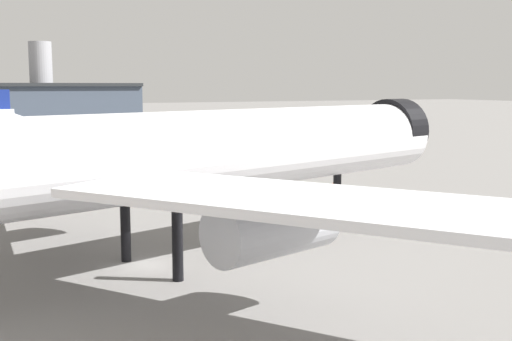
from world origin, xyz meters
name	(u,v)px	position (x,y,z in m)	size (l,w,h in m)	color
ground	(145,265)	(0.00, 0.00, 0.00)	(900.00, 900.00, 0.00)	slate
airliner_near_gate	(177,157)	(2.49, -0.79, 8.55)	(66.35, 59.07, 19.41)	white
traffic_cone_near_nose	(333,185)	(34.43, 26.13, 0.35)	(0.56, 0.56, 0.70)	#F2600C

